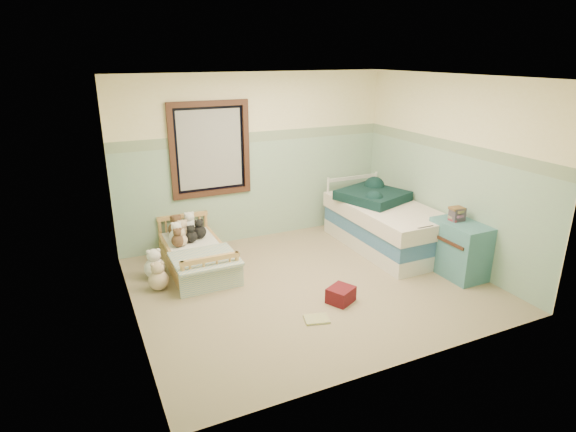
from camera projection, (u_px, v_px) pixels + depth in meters
name	position (u px, v px, depth m)	size (l,w,h in m)	color
floor	(310.00, 284.00, 5.93)	(4.20, 3.60, 0.02)	gray
ceiling	(313.00, 76.00, 5.10)	(4.20, 3.60, 0.02)	white
wall_back	(256.00, 158.00, 7.06)	(4.20, 0.04, 2.50)	beige
wall_front	(410.00, 241.00, 3.97)	(4.20, 0.04, 2.50)	beige
wall_left	(124.00, 212.00, 4.68)	(0.04, 3.60, 2.50)	beige
wall_right	(449.00, 170.00, 6.35)	(0.04, 3.60, 2.50)	beige
wainscot_mint	(257.00, 191.00, 7.21)	(4.20, 0.01, 1.50)	#8CA895
border_strip	(256.00, 137.00, 6.94)	(4.20, 0.01, 0.15)	#40663E
window_frame	(210.00, 150.00, 6.68)	(1.16, 0.06, 1.36)	#462417
window_blinds	(210.00, 149.00, 6.69)	(0.92, 0.01, 1.12)	#B1B1AE
toddler_bed_frame	(197.00, 261.00, 6.33)	(0.73, 1.46, 0.19)	#A47C46
toddler_mattress	(196.00, 251.00, 6.28)	(0.67, 1.40, 0.12)	white
patchwork_quilt	(205.00, 259.00, 5.86)	(0.79, 0.73, 0.03)	#6C97B0
plush_bed_brown	(176.00, 229.00, 6.59)	(0.21, 0.21, 0.21)	brown
plush_bed_white	(190.00, 227.00, 6.67)	(0.22, 0.22, 0.22)	white
plush_bed_tan	(183.00, 234.00, 6.42)	(0.21, 0.21, 0.21)	beige
plush_bed_dark	(199.00, 232.00, 6.52)	(0.19, 0.19, 0.19)	black
plush_floor_cream	(155.00, 268.00, 6.04)	(0.27, 0.27, 0.27)	white
plush_floor_tan	(159.00, 280.00, 5.74)	(0.25, 0.25, 0.25)	beige
twin_bed_frame	(385.00, 240.00, 7.00)	(0.97, 1.93, 0.22)	white
twin_boxspring	(386.00, 227.00, 6.92)	(0.97, 1.93, 0.22)	navy
twin_mattress	(387.00, 212.00, 6.85)	(1.01, 1.97, 0.22)	silver
teal_blanket	(373.00, 196.00, 7.03)	(0.82, 0.87, 0.14)	black
dresser	(459.00, 249.00, 6.06)	(0.45, 0.72, 0.72)	teal
book_stack	(457.00, 214.00, 6.01)	(0.17, 0.13, 0.17)	#4E322E
red_pillow	(341.00, 295.00, 5.47)	(0.29, 0.25, 0.18)	maroon
floor_book	(317.00, 319.00, 5.11)	(0.26, 0.20, 0.02)	yellow
extra_plush_0	(177.00, 229.00, 6.58)	(0.22, 0.22, 0.22)	brown
extra_plush_1	(191.00, 237.00, 6.38)	(0.16, 0.16, 0.16)	black
extra_plush_2	(178.00, 240.00, 6.23)	(0.18, 0.18, 0.18)	brown
extra_plush_3	(176.00, 230.00, 6.63)	(0.16, 0.16, 0.16)	white
extra_plush_4	(181.00, 240.00, 6.27)	(0.16, 0.16, 0.16)	beige
extra_plush_5	(177.00, 237.00, 6.32)	(0.21, 0.21, 0.21)	white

